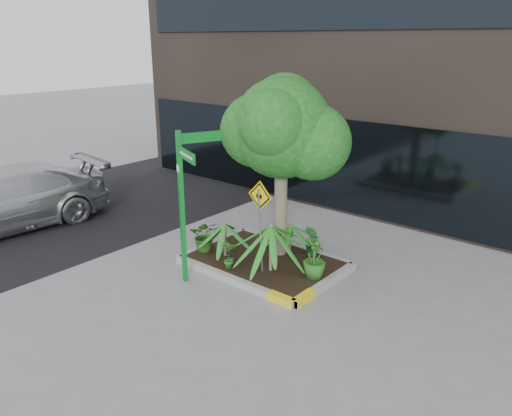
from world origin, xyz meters
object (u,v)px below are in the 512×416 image
Objects in this scene: street_sign_post at (185,192)px; cattle_sign at (260,212)px; parked_car at (0,201)px; tree at (282,128)px.

street_sign_post is 1.54m from cattle_sign.
parked_car is 1.74× the size of street_sign_post.
tree is 1.31× the size of street_sign_post.
parked_car is at bearing -154.66° from tree.
parked_car is 2.76× the size of cattle_sign.
cattle_sign is at bearing 67.15° from street_sign_post.
parked_car is at bearing -160.35° from cattle_sign.
parked_car is 6.17m from street_sign_post.
tree reaches higher than cattle_sign.
street_sign_post reaches higher than cattle_sign.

